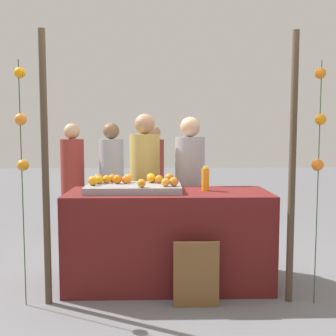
% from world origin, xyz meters
% --- Properties ---
extents(ground_plane, '(24.00, 24.00, 0.00)m').
position_xyz_m(ground_plane, '(0.00, 0.00, 0.00)').
color(ground_plane, slate).
extents(stall_counter, '(1.83, 0.71, 0.86)m').
position_xyz_m(stall_counter, '(0.00, 0.00, 0.43)').
color(stall_counter, '#5B1919').
rests_on(stall_counter, ground_plane).
extents(orange_tray, '(0.85, 0.52, 0.06)m').
position_xyz_m(orange_tray, '(-0.31, 0.03, 0.89)').
color(orange_tray, gray).
rests_on(orange_tray, stall_counter).
extents(orange_0, '(0.08, 0.08, 0.08)m').
position_xyz_m(orange_0, '(-0.47, 0.10, 0.96)').
color(orange_0, orange).
rests_on(orange_0, orange_tray).
extents(orange_1, '(0.08, 0.08, 0.08)m').
position_xyz_m(orange_1, '(0.04, -0.10, 0.96)').
color(orange_1, orange).
rests_on(orange_1, orange_tray).
extents(orange_2, '(0.08, 0.08, 0.08)m').
position_xyz_m(orange_2, '(-0.08, 0.12, 0.96)').
color(orange_2, orange).
rests_on(orange_2, orange_tray).
extents(orange_3, '(0.08, 0.08, 0.08)m').
position_xyz_m(orange_3, '(-0.66, 0.17, 0.97)').
color(orange_3, orange).
rests_on(orange_3, orange_tray).
extents(orange_4, '(0.07, 0.07, 0.07)m').
position_xyz_m(orange_4, '(-0.39, 0.10, 0.96)').
color(orange_4, orange).
rests_on(orange_4, orange_tray).
extents(orange_5, '(0.07, 0.07, 0.07)m').
position_xyz_m(orange_5, '(-0.24, -0.17, 0.96)').
color(orange_5, orange).
rests_on(orange_5, orange_tray).
extents(orange_6, '(0.07, 0.07, 0.07)m').
position_xyz_m(orange_6, '(-0.57, 0.13, 0.96)').
color(orange_6, orange).
rests_on(orange_6, orange_tray).
extents(orange_7, '(0.08, 0.08, 0.08)m').
position_xyz_m(orange_7, '(-0.15, 0.16, 0.96)').
color(orange_7, orange).
rests_on(orange_7, orange_tray).
extents(orange_8, '(0.08, 0.08, 0.08)m').
position_xyz_m(orange_8, '(-0.16, 0.23, 0.97)').
color(orange_8, orange).
rests_on(orange_8, orange_tray).
extents(orange_9, '(0.08, 0.08, 0.08)m').
position_xyz_m(orange_9, '(-0.68, -0.02, 0.97)').
color(orange_9, orange).
rests_on(orange_9, orange_tray).
extents(orange_10, '(0.08, 0.08, 0.08)m').
position_xyz_m(orange_10, '(-0.64, 0.08, 0.96)').
color(orange_10, orange).
rests_on(orange_10, orange_tray).
extents(orange_11, '(0.07, 0.07, 0.07)m').
position_xyz_m(orange_11, '(-0.03, -0.11, 0.96)').
color(orange_11, orange).
rests_on(orange_11, orange_tray).
extents(orange_12, '(0.08, 0.08, 0.08)m').
position_xyz_m(orange_12, '(0.01, 0.20, 0.97)').
color(orange_12, orange).
rests_on(orange_12, orange_tray).
extents(orange_13, '(0.08, 0.08, 0.08)m').
position_xyz_m(orange_13, '(-0.38, 0.20, 0.96)').
color(orange_13, orange).
rests_on(orange_13, orange_tray).
extents(orange_14, '(0.07, 0.07, 0.07)m').
position_xyz_m(orange_14, '(-0.53, 0.21, 0.96)').
color(orange_14, orange).
rests_on(orange_14, orange_tray).
extents(juice_bottle, '(0.07, 0.07, 0.23)m').
position_xyz_m(juice_bottle, '(0.34, 0.04, 0.97)').
color(juice_bottle, orange).
rests_on(juice_bottle, stall_counter).
extents(chalkboard_sign, '(0.37, 0.03, 0.55)m').
position_xyz_m(chalkboard_sign, '(0.21, -0.50, 0.26)').
color(chalkboard_sign, brown).
rests_on(chalkboard_sign, ground_plane).
extents(vendor_left, '(0.32, 0.32, 1.59)m').
position_xyz_m(vendor_left, '(-0.23, 0.67, 0.74)').
color(vendor_left, tan).
rests_on(vendor_left, ground_plane).
extents(vendor_right, '(0.31, 0.31, 1.56)m').
position_xyz_m(vendor_right, '(0.24, 0.64, 0.73)').
color(vendor_right, '#99999E').
rests_on(vendor_right, ground_plane).
extents(crowd_person_0, '(0.30, 0.30, 1.51)m').
position_xyz_m(crowd_person_0, '(-0.68, 1.48, 0.70)').
color(crowd_person_0, '#99999E').
rests_on(crowd_person_0, ground_plane).
extents(crowd_person_1, '(0.30, 0.30, 1.51)m').
position_xyz_m(crowd_person_1, '(-1.21, 1.67, 0.70)').
color(crowd_person_1, maroon).
rests_on(crowd_person_1, ground_plane).
extents(crowd_person_2, '(0.30, 0.30, 1.49)m').
position_xyz_m(crowd_person_2, '(-0.15, 2.37, 0.69)').
color(crowd_person_2, maroon).
rests_on(crowd_person_2, ground_plane).
extents(canopy_post_left, '(0.06, 0.06, 2.20)m').
position_xyz_m(canopy_post_left, '(-0.99, -0.39, 1.10)').
color(canopy_post_left, '#473828').
rests_on(canopy_post_left, ground_plane).
extents(canopy_post_right, '(0.06, 0.06, 2.20)m').
position_xyz_m(canopy_post_right, '(0.99, -0.39, 1.10)').
color(canopy_post_right, '#473828').
rests_on(canopy_post_right, ground_plane).
extents(garland_strand_left, '(0.10, 0.10, 1.96)m').
position_xyz_m(garland_strand_left, '(-1.16, -0.42, 1.45)').
color(garland_strand_left, '#2D4C23').
rests_on(garland_strand_left, ground_plane).
extents(garland_strand_right, '(0.10, 0.10, 1.96)m').
position_xyz_m(garland_strand_right, '(1.18, -0.45, 1.44)').
color(garland_strand_right, '#2D4C23').
rests_on(garland_strand_right, ground_plane).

